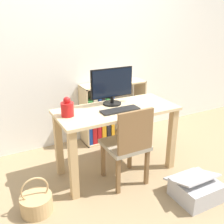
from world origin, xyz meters
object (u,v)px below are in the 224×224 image
object	(u,v)px
monitor	(112,85)
chair	(128,144)
bookshelf	(103,116)
storage_box	(195,189)
keyboard	(121,110)
basket	(36,203)
vase	(67,108)

from	to	relation	value
monitor	chair	size ratio (longest dim) A/B	0.57
bookshelf	chair	bearing A→B (deg)	-101.97
chair	bookshelf	size ratio (longest dim) A/B	0.96
monitor	bookshelf	size ratio (longest dim) A/B	0.54
bookshelf	storage_box	world-z (taller)	bookshelf
keyboard	chair	xyz separation A→B (m)	(-0.02, -0.18, -0.28)
chair	basket	distance (m)	0.98
keyboard	vase	bearing A→B (deg)	167.70
keyboard	vase	distance (m)	0.52
bookshelf	keyboard	bearing A→B (deg)	-103.49
vase	chair	size ratio (longest dim) A/B	0.23
monitor	vase	distance (m)	0.55
chair	storage_box	distance (m)	0.75
monitor	storage_box	bearing A→B (deg)	-65.58
monitor	storage_box	world-z (taller)	monitor
keyboard	basket	world-z (taller)	keyboard
basket	chair	bearing A→B (deg)	-0.62
chair	basket	bearing A→B (deg)	175.86
vase	bookshelf	xyz separation A→B (m)	(0.70, 0.70, -0.45)
vase	chair	xyz separation A→B (m)	(0.49, -0.29, -0.35)
keyboard	bookshelf	bearing A→B (deg)	76.51
bookshelf	monitor	bearing A→B (deg)	-106.51
chair	bookshelf	world-z (taller)	chair
monitor	basket	distance (m)	1.32
keyboard	chair	world-z (taller)	chair
keyboard	bookshelf	distance (m)	0.92
storage_box	chair	bearing A→B (deg)	131.78
monitor	chair	xyz separation A→B (m)	(-0.03, -0.40, -0.48)
vase	basket	xyz separation A→B (m)	(-0.42, -0.28, -0.71)
monitor	keyboard	xyz separation A→B (m)	(-0.02, -0.22, -0.20)
chair	vase	bearing A→B (deg)	145.43
keyboard	chair	distance (m)	0.34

